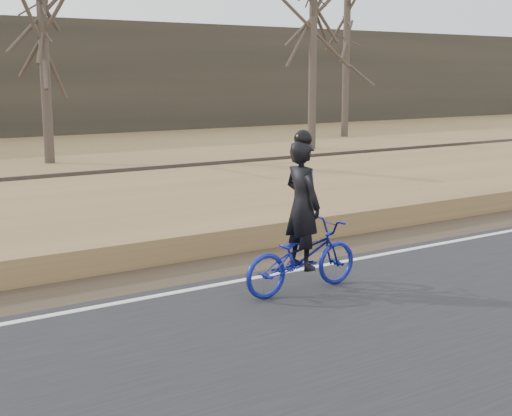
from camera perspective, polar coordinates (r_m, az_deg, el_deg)
ground at (r=10.15m, az=-7.82°, el=-7.68°), size 120.00×120.00×0.00m
road at (r=8.09m, az=-0.03°, el=-12.26°), size 120.00×6.00×0.06m
edge_line at (r=10.31m, az=-8.31°, el=-7.04°), size 120.00×0.12×0.01m
shoulder at (r=11.20m, az=-10.47°, el=-5.90°), size 120.00×1.60×0.04m
embankment at (r=13.89m, az=-15.30°, el=-2.01°), size 120.00×5.00×0.44m
ballast at (r=17.48m, az=-19.16°, el=0.36°), size 120.00×3.00×0.45m
railroad at (r=17.43m, az=-19.22°, el=1.34°), size 120.00×2.40×0.29m
cyclist at (r=10.31m, az=3.70°, el=-2.64°), size 1.96×0.72×2.36m
bare_tree_center at (r=26.74m, az=-16.61°, el=11.90°), size 0.36×0.36×7.89m
bare_tree_right at (r=30.75m, az=4.57°, el=12.44°), size 0.36×0.36×8.27m
bare_tree_far_right at (r=37.04m, az=7.23°, el=12.04°), size 0.36×0.36×8.21m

